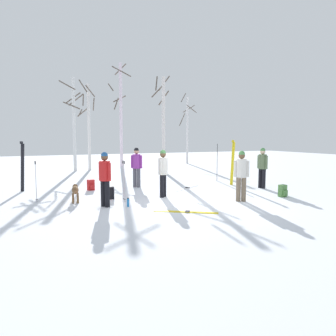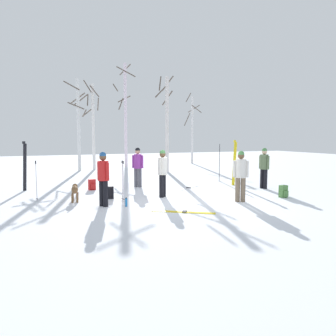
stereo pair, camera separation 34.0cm
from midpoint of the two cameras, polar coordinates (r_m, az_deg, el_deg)
The scene contains 23 objects.
ground_plane at distance 10.91m, azimuth 4.44°, elevation -5.93°, with size 60.00×60.00×0.00m, color white.
person_0 at distance 13.80m, azimuth -4.74°, elevation 0.61°, with size 0.42×0.37×1.72m.
person_1 at distance 10.95m, azimuth 13.75°, elevation -0.84°, with size 0.48×0.34×1.72m.
person_2 at distance 14.02m, azimuth 17.49°, elevation 0.45°, with size 0.34×0.51×1.72m.
person_3 at distance 11.47m, azimuth -0.13°, elevation -0.39°, with size 0.41×0.38×1.72m.
person_4 at distance 10.10m, azimuth -10.58°, elevation -1.30°, with size 0.34×0.47×1.72m.
dog at distance 11.17m, azimuth -15.51°, elevation -3.83°, with size 0.30×0.89×0.57m.
ski_pair_planted_0 at distance 15.84m, azimuth 9.80°, elevation 0.94°, with size 0.10×0.14×1.83m.
ski_pair_planted_1 at distance 13.98m, azimuth -23.63°, elevation 0.28°, with size 0.21×0.05×2.00m.
ski_pair_planted_2 at distance 14.64m, azimuth 12.45°, elevation 0.90°, with size 0.14×0.18×2.03m.
ski_pair_lying_0 at distance 13.56m, azimuth 4.29°, elevation -3.61°, with size 1.59×1.16×0.05m.
ski_pair_lying_1 at distance 9.32m, azimuth 3.76°, elevation -7.86°, with size 1.67×1.17×0.05m.
ski_poles_0 at distance 10.86m, azimuth -7.19°, elevation -2.06°, with size 0.07×0.26×1.38m.
ski_poles_1 at distance 11.62m, azimuth -21.75°, elevation -1.94°, with size 0.07×0.24×1.37m.
backpack_0 at distance 12.29m, azimuth 20.71°, elevation -3.96°, with size 0.27×0.30×0.44m.
backpack_1 at distance 13.45m, azimuth -12.74°, elevation -2.93°, with size 0.30×0.32×0.44m.
backpack_2 at distance 11.43m, azimuth -9.57°, elevation -4.37°, with size 0.27×0.30×0.44m.
water_bottle_0 at distance 10.09m, azimuth -6.53°, elevation -6.11°, with size 0.07×0.07×0.28m.
birch_tree_1 at distance 21.14m, azimuth -15.29°, elevation 7.91°, with size 1.55×1.56×5.86m.
birch_tree_2 at distance 21.71m, azimuth -12.82°, elevation 7.63°, with size 1.12×1.28×5.86m.
birch_tree_3 at distance 23.48m, azimuth -7.25°, elevation 9.78°, with size 1.34×1.52×7.45m.
birch_tree_4 at distance 19.77m, azimuth 0.28°, elevation 8.32°, with size 1.19×0.91×5.93m.
birch_tree_5 at distance 26.13m, azimuth 4.72°, elevation 7.12°, with size 1.41×1.36×5.76m.
Camera 2 is at (-4.64, -9.62, 2.18)m, focal length 34.05 mm.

